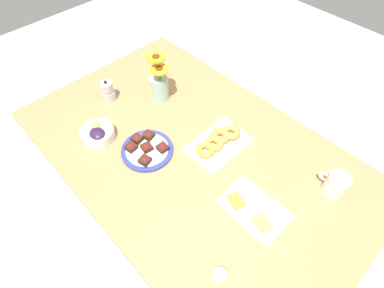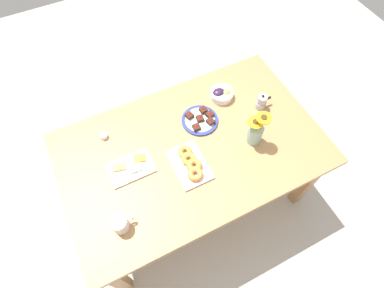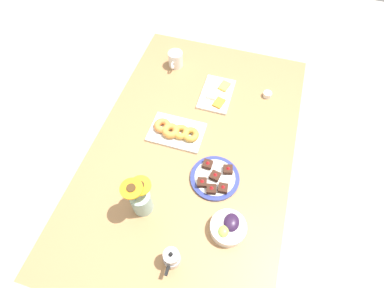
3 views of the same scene
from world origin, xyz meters
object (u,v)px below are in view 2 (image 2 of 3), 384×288
Objects in this scene: croissant_platter at (190,164)px; dessert_plate at (200,120)px; moka_pot at (261,102)px; cheese_platter at (131,167)px; grape_bowl at (221,94)px; flower_vase at (255,132)px; coffee_mug at (120,224)px; jam_cup_honey at (104,136)px; dining_table at (192,154)px.

dessert_plate is (0.20, 0.26, -0.01)m from croissant_platter.
moka_pot is at bearing -10.30° from dessert_plate.
cheese_platter is 0.53m from dessert_plate.
flower_vase is at bearing -88.45° from grape_bowl.
grape_bowl is (0.90, 0.54, -0.02)m from coffee_mug.
jam_cup_honey is at bearing 176.99° from grape_bowl.
croissant_platter is 5.83× the size of jam_cup_honey.
moka_pot reaches higher than croissant_platter.
moka_pot reaches higher than jam_cup_honey.
croissant_platter is at bearing 18.47° from coffee_mug.
cheese_platter reaches higher than dining_table.
croissant_platter reaches higher than cheese_platter.
flower_vase reaches higher than coffee_mug.
croissant_platter is at bearing 178.21° from flower_vase.
croissant_platter is (0.49, 0.16, -0.03)m from coffee_mug.
coffee_mug is 0.52× the size of dessert_plate.
dining_table is 0.23m from dessert_plate.
grape_bowl is 0.55× the size of croissant_platter.
croissant_platter is at bearing -163.04° from moka_pot.
flower_vase is (0.01, -0.39, 0.05)m from grape_bowl.
dessert_plate is 0.96× the size of flower_vase.
jam_cup_honey is 1.03m from moka_pot.
moka_pot reaches higher than cheese_platter.
flower_vase is (0.91, 0.15, 0.04)m from coffee_mug.
flower_vase is 2.05× the size of moka_pot.
dining_table is 13.16× the size of coffee_mug.
flower_vase is (0.36, -0.12, 0.17)m from dining_table.
grape_bowl is at bearing 91.55° from flower_vase.
flower_vase is at bearing -18.20° from dining_table.
flower_vase is at bearing 9.28° from coffee_mug.
dessert_plate reaches higher than dining_table.
dining_table is at bearing 161.80° from flower_vase.
dessert_plate is 0.42m from moka_pot.
coffee_mug is 1.05m from grape_bowl.
flower_vase is (0.43, -0.01, 0.06)m from croissant_platter.
dining_table is 10.31× the size of grape_bowl.
flower_vase reaches higher than grape_bowl.
dining_table is 5.71× the size of croissant_platter.
cheese_platter is 2.18× the size of moka_pot.
dining_table is 0.56m from jam_cup_honey.
croissant_platter is 0.43m from flower_vase.
jam_cup_honey is at bearing 165.22° from dessert_plate.
jam_cup_honey is at bearing 105.35° from cheese_platter.
cheese_platter is (0.17, 0.30, -0.04)m from coffee_mug.
moka_pot is (0.41, -0.07, 0.04)m from dessert_plate.
coffee_mug is 1.02× the size of moka_pot.
grape_bowl reaches higher than jam_cup_honey.
grape_bowl reaches higher than cheese_platter.
moka_pot is (0.19, -0.19, 0.02)m from grape_bowl.
cheese_platter reaches higher than jam_cup_honey.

